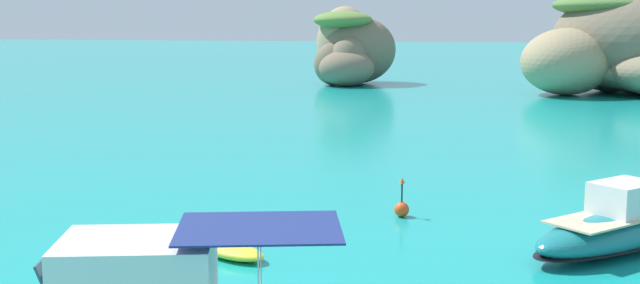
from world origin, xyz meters
TOP-DOWN VIEW (x-y plane):
  - islet_large at (24.05, 63.24)m, footprint 26.13×23.79m
  - islet_small at (-3.96, 68.58)m, footprint 10.58×11.95m
  - motorboat_teal at (12.74, 8.74)m, footprint 6.84×6.78m
  - dinghy_tender at (0.85, 5.94)m, footprint 2.80×2.24m
  - channel_buoy at (5.70, 11.93)m, footprint 0.56×0.56m

SIDE VIEW (x-z plane):
  - dinghy_tender at x=0.85m, z-range -0.07..0.51m
  - channel_buoy at x=5.70m, z-range -0.40..1.08m
  - motorboat_teal at x=12.74m, z-range -0.36..1.83m
  - islet_small at x=-3.96m, z-range -0.53..7.72m
  - islet_large at x=24.05m, z-range -0.89..9.09m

